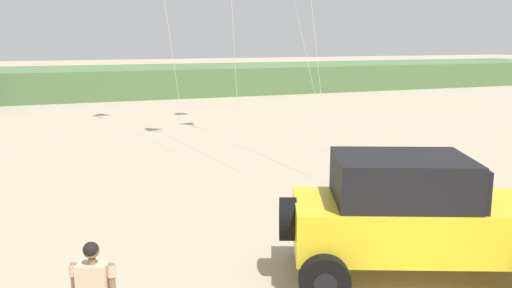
# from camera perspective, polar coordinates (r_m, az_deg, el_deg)

# --- Properties ---
(dune_ridge) EXTENTS (90.00, 9.75, 2.07)m
(dune_ridge) POSITION_cam_1_polar(r_m,az_deg,el_deg) (43.37, -17.76, 6.12)
(dune_ridge) COLOR #567A47
(dune_ridge) RESTS_ON ground_plane
(jeep) EXTENTS (5.00, 3.87, 2.26)m
(jeep) POSITION_cam_1_polar(r_m,az_deg,el_deg) (10.18, 16.19, -7.10)
(jeep) COLOR yellow
(jeep) RESTS_ON ground_plane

